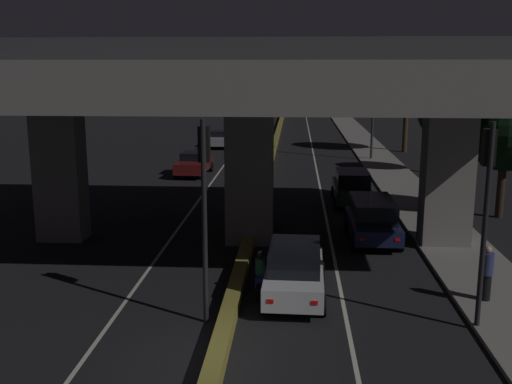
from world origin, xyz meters
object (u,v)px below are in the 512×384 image
Objects in this scene: car_white_lead at (295,270)px; car_grey_third_oncoming at (259,125)px; car_dark_blue_second at (372,218)px; car_silver_second_oncoming at (221,139)px; traffic_light_left_of_median at (204,187)px; car_dark_red_lead_oncoming at (194,163)px; car_grey_fourth_oncoming at (264,118)px; motorcycle_white_filtering_mid at (269,215)px; pedestrian_on_sidewalk at (486,273)px; car_dark_green_third at (352,187)px; motorcycle_blue_filtering_near at (260,276)px; street_lamp at (368,98)px; traffic_light_right_of_median at (486,191)px.

car_white_lead is 45.15m from car_grey_third_oncoming.
car_dark_blue_second is at bearing 8.96° from car_grey_third_oncoming.
car_white_lead reaches higher than car_silver_second_oncoming.
car_dark_blue_second reaches higher than car_white_lead.
car_dark_red_lead_oncoming is (-4.12, 22.53, -3.05)m from traffic_light_left_of_median.
car_silver_second_oncoming is at bearing -5.76° from car_grey_fourth_oncoming.
traffic_light_left_of_median reaches higher than motorcycle_white_filtering_mid.
traffic_light_left_of_median is 57.85m from car_grey_fourth_oncoming.
pedestrian_on_sidewalk is at bearing 10.65° from car_grey_third_oncoming.
pedestrian_on_sidewalk reaches higher than motorcycle_white_filtering_mid.
car_dark_red_lead_oncoming is at bearing 26.68° from motorcycle_white_filtering_mid.
motorcycle_white_filtering_mid is at bearing 142.70° from car_dark_green_third.
car_grey_fourth_oncoming is at bearing 91.36° from traffic_light_left_of_median.
car_white_lead is 0.95× the size of car_grey_fourth_oncoming.
pedestrian_on_sidewalk is at bearing 20.92° from car_silver_second_oncoming.
motorcycle_blue_filtering_near is at bearing 17.74° from car_dark_red_lead_oncoming.
street_lamp is at bearing 63.08° from car_silver_second_oncoming.
car_grey_fourth_oncoming is (2.75, 35.22, -0.04)m from car_dark_red_lead_oncoming.
motorcycle_white_filtering_mid is at bearing 2.72° from motorcycle_blue_filtering_near.
street_lamp is 29.79m from car_grey_fourth_oncoming.
motorcycle_white_filtering_mid is at bearing 25.78° from car_dark_red_lead_oncoming.
motorcycle_white_filtering_mid is at bearing 82.32° from traffic_light_left_of_median.
car_white_lead reaches higher than car_grey_fourth_oncoming.
pedestrian_on_sidewalk reaches higher than car_silver_second_oncoming.
car_dark_red_lead_oncoming is 13.87m from motorcycle_white_filtering_mid.
pedestrian_on_sidewalk is at bearing -167.60° from car_dark_green_third.
car_white_lead is at bearing -168.33° from motorcycle_white_filtering_mid.
motorcycle_white_filtering_mid is (2.66, -37.16, -0.28)m from car_grey_third_oncoming.
car_grey_third_oncoming reaches higher than motorcycle_blue_filtering_near.
traffic_light_right_of_median is at bearing -144.75° from motorcycle_white_filtering_mid.
street_lamp is 4.68× the size of pedestrian_on_sidewalk.
car_white_lead is 13.34m from car_dark_green_third.
street_lamp is at bearing 26.51° from car_grey_third_oncoming.
traffic_light_right_of_median reaches higher than car_dark_green_third.
car_dark_green_third is 2.21× the size of motorcycle_white_filtering_mid.
car_grey_third_oncoming reaches higher than motorcycle_white_filtering_mid.
traffic_light_right_of_median is (7.35, 0.00, -0.01)m from traffic_light_left_of_median.
car_white_lead is 34.67m from car_silver_second_oncoming.
car_dark_green_third is at bearing -14.95° from motorcycle_blue_filtering_near.
car_dark_blue_second is 39.30m from car_grey_third_oncoming.
traffic_light_left_of_median is 1.30× the size of car_dark_green_third.
street_lamp is 1.65× the size of car_grey_third_oncoming.
pedestrian_on_sidewalk is at bearing 33.15° from car_dark_red_lead_oncoming.
car_dark_red_lead_oncoming is 2.23× the size of motorcycle_white_filtering_mid.
car_grey_fourth_oncoming is at bearing 5.10° from motorcycle_blue_filtering_near.
car_silver_second_oncoming is at bearing 151.71° from street_lamp.
street_lamp is 1.77× the size of car_dark_red_lead_oncoming.
motorcycle_blue_filtering_near is at bearing 4.12° from car_grey_fourth_oncoming.
traffic_light_right_of_median is at bearing 9.88° from car_grey_fourth_oncoming.
pedestrian_on_sidewalk is (2.73, -13.20, 0.08)m from car_dark_green_third.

